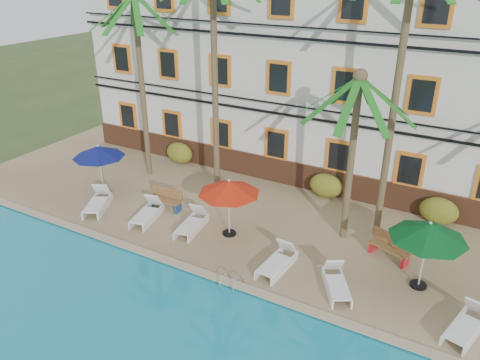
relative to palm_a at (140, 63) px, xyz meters
The scene contains 23 objects.
ground 10.47m from the palm_a, 32.71° to the right, with size 100.00×100.00×0.00m, color #384C23.
pool_deck 9.27m from the palm_a, ahead, with size 30.00×12.00×0.25m, color tan.
pool_coping 10.76m from the palm_a, 37.39° to the right, with size 30.00×0.35×0.06m, color tan.
hotel_building 9.06m from the palm_a, 35.43° to the left, with size 25.40×6.44×10.22m.
palm_a is the anchor object (origin of this frame).
palm_b 4.25m from the palm_a, ahead, with size 4.03×4.03×10.02m.
palm_c 10.41m from the palm_a, ahead, with size 4.03×4.03×6.44m.
palm_d 11.38m from the palm_a, ahead, with size 4.03×4.03×10.30m.
shrub_left 5.30m from the palm_a, 74.76° to the left, with size 1.50×0.90×1.10m, color #244F16.
shrub_mid 10.03m from the palm_a, 12.33° to the left, with size 1.50×0.90×1.10m, color #244F16.
shrub_right 14.29m from the palm_a, ahead, with size 1.50×0.90×1.10m, color #244F16.
umbrella_blue 4.43m from the palm_a, 101.32° to the right, with size 2.31×2.31×2.32m.
umbrella_red 7.86m from the palm_a, 25.20° to the right, with size 2.37×2.37×2.37m.
umbrella_green 14.10m from the palm_a, 11.62° to the right, with size 2.43×2.43×2.43m.
lounger_a 6.53m from the palm_a, 83.84° to the right, with size 1.52×2.09×0.94m.
lounger_b 6.95m from the palm_a, 51.82° to the right, with size 1.08×2.01×0.90m.
lounger_c 7.93m from the palm_a, 34.79° to the right, with size 0.94×1.95×0.89m.
lounger_d 11.15m from the palm_a, 24.70° to the right, with size 0.81×1.95×0.90m.
lounger_e 12.98m from the palm_a, 20.95° to the right, with size 1.47×1.89×0.86m.
lounger_f 16.41m from the palm_a, 16.08° to the right, with size 1.13×1.99×0.89m.
bench_left 6.34m from the palm_a, 40.32° to the right, with size 1.52×0.56×0.93m.
bench_right 13.28m from the palm_a, ahead, with size 1.57×0.96×0.93m.
pool_ladder 11.32m from the palm_a, 35.40° to the right, with size 0.54×0.74×0.74m.
Camera 1 is at (6.98, -11.65, 9.88)m, focal length 35.00 mm.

